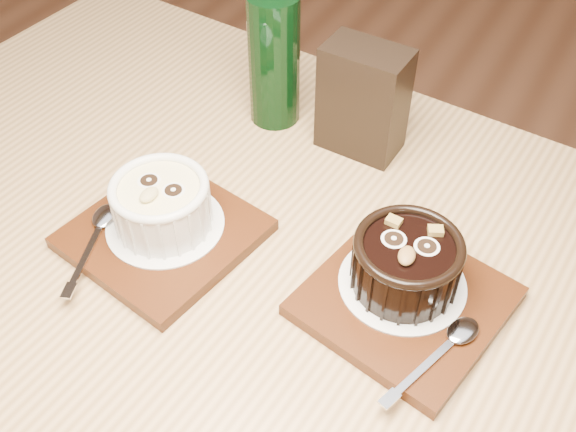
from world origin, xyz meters
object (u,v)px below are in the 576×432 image
Objects in this scene: table at (260,331)px; green_bottle at (274,54)px; tray_left at (164,234)px; tray_right at (405,301)px; condiment_stand at (363,100)px; ramekin_white at (161,203)px; ramekin_dark at (406,261)px.

green_bottle is (-0.13, 0.26, 0.19)m from table.
tray_left is 0.27m from tray_right.
condiment_stand is at bearing 90.58° from table.
tray_left is 1.29× the size of condiment_stand.
table is 6.98× the size of tray_right.
green_bottle is at bearing 90.37° from ramekin_white.
ramekin_white is 0.27m from tray_right.
tray_right is at bearing -37.62° from green_bottle.
tray_left is at bearing -88.95° from green_bottle.
ramekin_dark is 0.24m from condiment_stand.
tray_right is 1.66× the size of ramekin_dark.
table is 8.98× the size of condiment_stand.
table is 5.13× the size of green_bottle.
table is at bearing -162.54° from tray_right.
ramekin_dark reaches higher than tray_left.
ramekin_dark reaches higher than table.
condiment_stand reaches higher than table.
green_bottle is at bearing 179.74° from condiment_stand.
tray_right is at bearing -54.71° from condiment_stand.
tray_right is at bearing -66.91° from ramekin_dark.
table is 0.34m from green_bottle.
condiment_stand is at bearing 64.71° from tray_left.
tray_right is (0.27, 0.04, 0.00)m from tray_left.
ramekin_white is at bearing 100.75° from tray_left.
tray_left is (-0.12, 0.00, 0.10)m from table.
table is 0.20m from ramekin_dark.
tray_right is 0.05m from ramekin_dark.
tray_left and tray_right have the same top height.
ramekin_white is 0.28m from condiment_stand.
ramekin_white is at bearing 176.17° from table.
condiment_stand reaches higher than tray_right.
ramekin_white is at bearing 179.58° from ramekin_dark.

